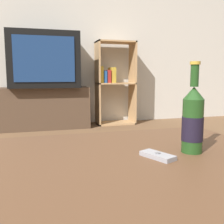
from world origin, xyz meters
TOP-DOWN VIEW (x-y plane):
  - back_wall at (0.00, 3.02)m, footprint 8.00×0.05m
  - coffee_table at (0.00, 0.00)m, footprint 1.04×0.86m
  - tv_stand at (-0.15, 2.75)m, footprint 1.09×0.39m
  - television at (-0.15, 2.75)m, footprint 0.84×0.58m
  - bookshelf at (0.76, 2.81)m, footprint 0.52×0.30m
  - beer_bottle at (0.25, 0.05)m, footprint 0.07×0.07m
  - cell_phone at (0.11, 0.03)m, footprint 0.09×0.12m

SIDE VIEW (x-z plane):
  - tv_stand at x=-0.15m, z-range 0.00..0.52m
  - coffee_table at x=0.00m, z-range 0.15..0.58m
  - cell_phone at x=0.11m, z-range 0.42..0.44m
  - beer_bottle at x=0.25m, z-range 0.38..0.67m
  - bookshelf at x=0.76m, z-range 0.03..1.16m
  - television at x=-0.15m, z-range 0.52..1.20m
  - back_wall at x=0.00m, z-range 0.00..2.60m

